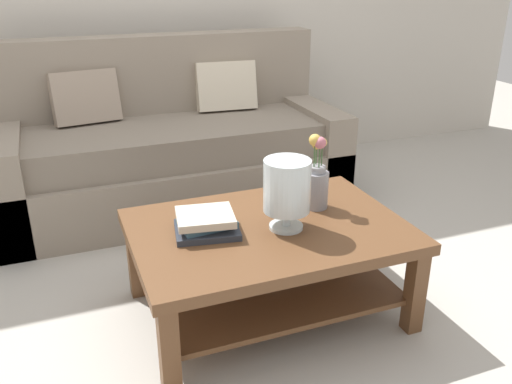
# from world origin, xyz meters

# --- Properties ---
(ground_plane) EXTENTS (10.00, 10.00, 0.00)m
(ground_plane) POSITION_xyz_m (0.00, 0.00, 0.00)
(ground_plane) COLOR #B7B2A8
(couch) EXTENTS (2.16, 0.90, 1.06)m
(couch) POSITION_xyz_m (-0.09, 0.95, 0.36)
(couch) COLOR gray
(couch) RESTS_ON ground
(coffee_table) EXTENTS (1.18, 0.82, 0.44)m
(coffee_table) POSITION_xyz_m (0.02, -0.44, 0.32)
(coffee_table) COLOR brown
(coffee_table) RESTS_ON ground
(book_stack_main) EXTENTS (0.30, 0.26, 0.09)m
(book_stack_main) POSITION_xyz_m (-0.25, -0.40, 0.48)
(book_stack_main) COLOR #2D333D
(book_stack_main) RESTS_ON coffee_table
(glass_hurricane_vase) EXTENTS (0.20, 0.20, 0.31)m
(glass_hurricane_vase) POSITION_xyz_m (0.08, -0.49, 0.62)
(glass_hurricane_vase) COLOR silver
(glass_hurricane_vase) RESTS_ON coffee_table
(flower_pitcher) EXTENTS (0.11, 0.11, 0.35)m
(flower_pitcher) POSITION_xyz_m (0.30, -0.34, 0.57)
(flower_pitcher) COLOR gray
(flower_pitcher) RESTS_ON coffee_table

